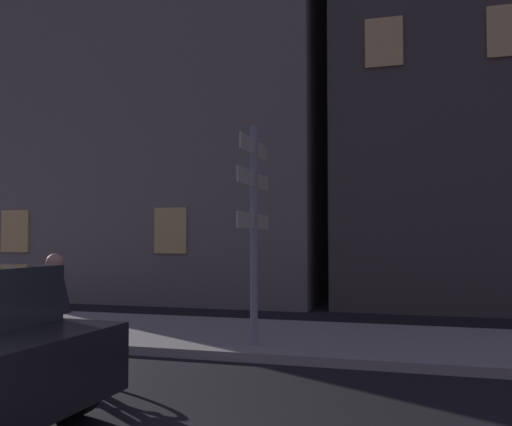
{
  "coord_description": "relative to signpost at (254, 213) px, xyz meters",
  "views": [
    {
      "loc": [
        2.12,
        -2.21,
        1.82
      ],
      "look_at": [
        -0.12,
        5.8,
        2.19
      ],
      "focal_mm": 38.42,
      "sensor_mm": 36.0,
      "label": 1
    }
  ],
  "objects": [
    {
      "name": "sidewalk_kerb",
      "position": [
        0.24,
        1.01,
        -2.13
      ],
      "size": [
        40.0,
        3.26,
        0.14
      ],
      "primitive_type": "cube",
      "color": "#9E9991",
      "rests_on": "ground_plane"
    },
    {
      "name": "building_left_block",
      "position": [
        -4.86,
        8.19,
        5.25
      ],
      "size": [
        9.63,
        6.66,
        14.91
      ],
      "color": "slate",
      "rests_on": "ground_plane"
    },
    {
      "name": "signpost",
      "position": [
        0.0,
        0.0,
        0.0
      ],
      "size": [
        0.12,
        1.76,
        3.46
      ],
      "color": "gray",
      "rests_on": "sidewalk_kerb"
    },
    {
      "name": "cyclist",
      "position": [
        -2.1,
        -2.19,
        -1.45
      ],
      "size": [
        1.82,
        0.33,
        1.61
      ],
      "color": "black",
      "rests_on": "ground_plane"
    }
  ]
}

